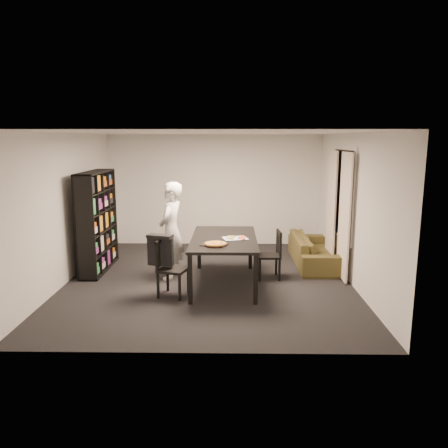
{
  "coord_description": "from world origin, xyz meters",
  "views": [
    {
      "loc": [
        0.4,
        -7.53,
        2.5
      ],
      "look_at": [
        0.28,
        -0.13,
        1.05
      ],
      "focal_mm": 35.0,
      "sensor_mm": 36.0,
      "label": 1
    }
  ],
  "objects_px": {
    "bookshelf": "(97,221)",
    "chair_right": "(273,251)",
    "baking_tray": "(215,244)",
    "sofa": "(314,250)",
    "dining_table": "(224,242)",
    "chair_left": "(168,264)",
    "person": "(171,231)",
    "pepperoni_pizza": "(215,244)"
  },
  "relations": [
    {
      "from": "dining_table",
      "to": "pepperoni_pizza",
      "type": "bearing_deg",
      "value": -102.68
    },
    {
      "from": "dining_table",
      "to": "sofa",
      "type": "relative_size",
      "value": 1.0
    },
    {
      "from": "pepperoni_pizza",
      "to": "chair_right",
      "type": "bearing_deg",
      "value": 41.87
    },
    {
      "from": "bookshelf",
      "to": "sofa",
      "type": "height_order",
      "value": "bookshelf"
    },
    {
      "from": "bookshelf",
      "to": "pepperoni_pizza",
      "type": "height_order",
      "value": "bookshelf"
    },
    {
      "from": "bookshelf",
      "to": "chair_right",
      "type": "bearing_deg",
      "value": -8.29
    },
    {
      "from": "pepperoni_pizza",
      "to": "baking_tray",
      "type": "bearing_deg",
      "value": 102.64
    },
    {
      "from": "chair_right",
      "to": "pepperoni_pizza",
      "type": "xyz_separation_m",
      "value": [
        -1.01,
        -0.91,
        0.35
      ]
    },
    {
      "from": "person",
      "to": "pepperoni_pizza",
      "type": "xyz_separation_m",
      "value": [
        0.83,
        -0.89,
        -0.02
      ]
    },
    {
      "from": "chair_right",
      "to": "sofa",
      "type": "height_order",
      "value": "chair_right"
    },
    {
      "from": "person",
      "to": "sofa",
      "type": "distance_m",
      "value": 2.96
    },
    {
      "from": "dining_table",
      "to": "sofa",
      "type": "xyz_separation_m",
      "value": [
        1.79,
        1.26,
        -0.47
      ]
    },
    {
      "from": "dining_table",
      "to": "chair_right",
      "type": "xyz_separation_m",
      "value": [
        0.88,
        0.35,
        -0.25
      ]
    },
    {
      "from": "bookshelf",
      "to": "person",
      "type": "xyz_separation_m",
      "value": [
        1.48,
        -0.5,
        -0.07
      ]
    },
    {
      "from": "bookshelf",
      "to": "chair_right",
      "type": "height_order",
      "value": "bookshelf"
    },
    {
      "from": "chair_right",
      "to": "pepperoni_pizza",
      "type": "bearing_deg",
      "value": -51.77
    },
    {
      "from": "sofa",
      "to": "person",
      "type": "bearing_deg",
      "value": 108.66
    },
    {
      "from": "dining_table",
      "to": "chair_right",
      "type": "height_order",
      "value": "chair_right"
    },
    {
      "from": "sofa",
      "to": "bookshelf",
      "type": "bearing_deg",
      "value": 95.83
    },
    {
      "from": "baking_tray",
      "to": "sofa",
      "type": "bearing_deg",
      "value": 42.46
    },
    {
      "from": "bookshelf",
      "to": "dining_table",
      "type": "bearing_deg",
      "value": -18.91
    },
    {
      "from": "bookshelf",
      "to": "pepperoni_pizza",
      "type": "distance_m",
      "value": 2.69
    },
    {
      "from": "bookshelf",
      "to": "chair_right",
      "type": "relative_size",
      "value": 2.15
    },
    {
      "from": "dining_table",
      "to": "baking_tray",
      "type": "height_order",
      "value": "baking_tray"
    },
    {
      "from": "chair_left",
      "to": "chair_right",
      "type": "distance_m",
      "value": 2.0
    },
    {
      "from": "bookshelf",
      "to": "dining_table",
      "type": "distance_m",
      "value": 2.58
    },
    {
      "from": "bookshelf",
      "to": "dining_table",
      "type": "relative_size",
      "value": 0.95
    },
    {
      "from": "chair_left",
      "to": "person",
      "type": "height_order",
      "value": "person"
    },
    {
      "from": "person",
      "to": "pepperoni_pizza",
      "type": "distance_m",
      "value": 1.22
    },
    {
      "from": "dining_table",
      "to": "person",
      "type": "height_order",
      "value": "person"
    },
    {
      "from": "bookshelf",
      "to": "chair_right",
      "type": "distance_m",
      "value": 3.38
    },
    {
      "from": "person",
      "to": "chair_left",
      "type": "bearing_deg",
      "value": 16.19
    },
    {
      "from": "bookshelf",
      "to": "baking_tray",
      "type": "xyz_separation_m",
      "value": [
        2.29,
        -1.34,
        -0.11
      ]
    },
    {
      "from": "person",
      "to": "sofa",
      "type": "relative_size",
      "value": 0.88
    },
    {
      "from": "chair_right",
      "to": "pepperoni_pizza",
      "type": "distance_m",
      "value": 1.4
    },
    {
      "from": "chair_right",
      "to": "person",
      "type": "xyz_separation_m",
      "value": [
        -1.84,
        -0.01,
        0.37
      ]
    },
    {
      "from": "chair_left",
      "to": "pepperoni_pizza",
      "type": "distance_m",
      "value": 0.83
    },
    {
      "from": "bookshelf",
      "to": "sofa",
      "type": "relative_size",
      "value": 0.95
    },
    {
      "from": "chair_right",
      "to": "baking_tray",
      "type": "bearing_deg",
      "value": -53.82
    },
    {
      "from": "bookshelf",
      "to": "sofa",
      "type": "distance_m",
      "value": 4.3
    },
    {
      "from": "person",
      "to": "sofa",
      "type": "bearing_deg",
      "value": 120.88
    },
    {
      "from": "dining_table",
      "to": "chair_left",
      "type": "xyz_separation_m",
      "value": [
        -0.89,
        -0.57,
        -0.23
      ]
    }
  ]
}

